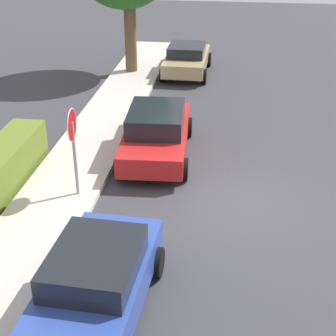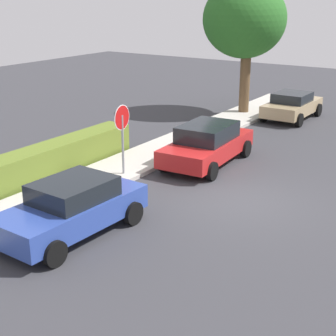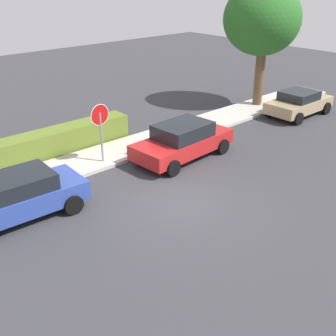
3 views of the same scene
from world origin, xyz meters
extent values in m
plane|color=#38383D|center=(0.00, 0.00, 0.00)|extent=(60.00, 60.00, 0.00)
cube|color=beige|center=(0.00, 4.77, 0.07)|extent=(32.00, 2.09, 0.14)
cylinder|color=gray|center=(-0.33, 4.25, 1.08)|extent=(0.08, 0.08, 2.15)
cylinder|color=white|center=(-0.33, 4.25, 2.07)|extent=(0.84, 0.07, 0.84)
cylinder|color=red|center=(-0.33, 4.25, 2.07)|extent=(0.78, 0.07, 0.78)
cube|color=red|center=(2.50, 2.61, 0.61)|extent=(4.52, 2.06, 0.60)
cube|color=black|center=(2.50, 2.61, 1.20)|extent=(2.30, 1.72, 0.58)
cylinder|color=black|center=(3.95, 3.61, 0.32)|extent=(0.65, 0.26, 0.64)
cylinder|color=black|center=(4.05, 1.79, 0.32)|extent=(0.65, 0.26, 0.64)
cylinder|color=black|center=(0.95, 3.44, 0.32)|extent=(0.65, 0.26, 0.64)
cylinder|color=black|center=(1.05, 1.62, 0.32)|extent=(0.65, 0.26, 0.64)
cube|color=#2D479E|center=(-4.50, 2.67, 0.62)|extent=(4.18, 1.93, 0.64)
cube|color=black|center=(-4.39, 2.66, 1.20)|extent=(2.05, 1.62, 0.51)
cylinder|color=black|center=(-3.06, 3.46, 0.32)|extent=(0.65, 0.25, 0.64)
cylinder|color=black|center=(-3.15, 1.73, 0.32)|extent=(0.65, 0.25, 0.64)
cylinder|color=black|center=(-5.85, 3.60, 0.32)|extent=(0.65, 0.25, 0.64)
cylinder|color=black|center=(-5.93, 1.87, 0.32)|extent=(0.65, 0.25, 0.64)
cube|color=tan|center=(10.96, 2.55, 0.59)|extent=(3.93, 1.81, 0.57)
cube|color=black|center=(10.88, 2.55, 1.10)|extent=(1.81, 1.57, 0.45)
cylinder|color=black|center=(9.62, 1.68, 0.32)|extent=(0.64, 0.23, 0.64)
cylinder|color=black|center=(9.64, 3.45, 0.32)|extent=(0.64, 0.23, 0.64)
cylinder|color=black|center=(12.27, 1.65, 0.32)|extent=(0.64, 0.23, 0.64)
cylinder|color=black|center=(12.30, 3.41, 0.32)|extent=(0.64, 0.23, 0.64)
cylinder|color=brown|center=(10.63, 5.00, 1.66)|extent=(0.51, 0.51, 3.33)
ellipsoid|color=#286623|center=(10.68, 5.20, 4.71)|extent=(4.10, 4.10, 3.79)
cube|color=olive|center=(-0.96, 6.45, 0.54)|extent=(6.34, 0.99, 1.09)
camera|label=1|loc=(-11.53, 0.38, 6.93)|focal=55.00mm
camera|label=2|loc=(-13.23, -6.02, 5.94)|focal=55.00mm
camera|label=3|loc=(-8.63, -8.87, 7.08)|focal=45.00mm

